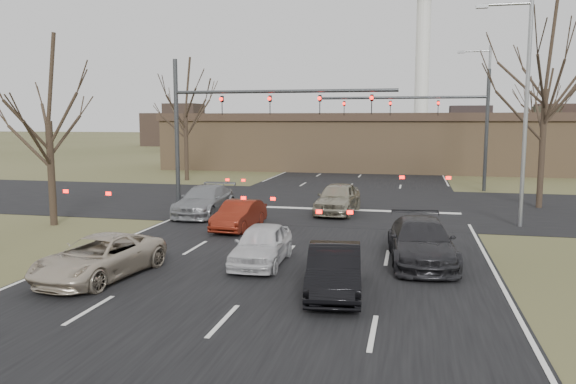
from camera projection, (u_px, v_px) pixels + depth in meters
name	position (u px, v px, depth m)	size (l,w,h in m)	color
ground	(266.00, 276.00, 17.10)	(360.00, 360.00, 0.00)	#464726
road_main	(380.00, 155.00, 75.19)	(14.00, 300.00, 0.02)	black
road_cross	(334.00, 204.00, 31.62)	(200.00, 14.00, 0.02)	black
building	(388.00, 141.00, 53.12)	(42.40, 10.40, 5.30)	olive
mast_arm_near	(233.00, 113.00, 30.15)	(12.12, 0.24, 8.00)	#383A3D
mast_arm_far	(443.00, 115.00, 37.40)	(11.12, 0.24, 8.00)	#383A3D
streetlight_right_near	(522.00, 100.00, 24.17)	(2.34, 0.25, 10.00)	gray
streetlight_right_far	(485.00, 108.00, 40.53)	(2.34, 0.25, 10.00)	gray
tree_right_near	(549.00, 39.00, 29.09)	(6.90, 6.90, 11.50)	black
tree_left_near	(46.00, 77.00, 24.53)	(5.10, 5.10, 8.50)	black
tree_left_far	(185.00, 85.00, 43.15)	(5.70, 5.70, 9.50)	black
tree_right_far	(545.00, 93.00, 46.88)	(5.40, 5.40, 9.00)	black
car_silver_suv	(99.00, 257.00, 16.78)	(2.11, 4.57, 1.27)	#BCAE98
car_white_sedan	(262.00, 244.00, 18.41)	(1.56, 3.88, 1.32)	silver
car_black_hatch	(334.00, 270.00, 15.26)	(1.41, 4.04, 1.33)	black
car_charcoal_sedan	(421.00, 242.00, 18.51)	(2.04, 5.02, 1.46)	black
car_grey_ahead	(205.00, 201.00, 27.92)	(2.04, 5.01, 1.45)	gray
car_red_ahead	(239.00, 215.00, 24.27)	(1.32, 3.78, 1.25)	maroon
car_silver_ahead	(338.00, 198.00, 28.38)	(1.84, 4.58, 1.56)	gray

